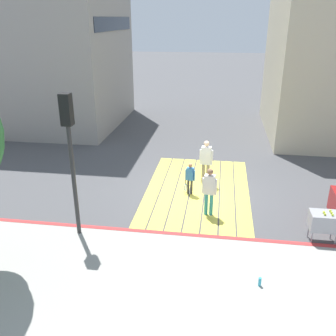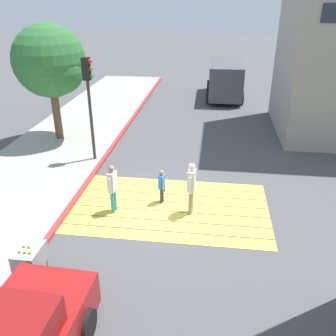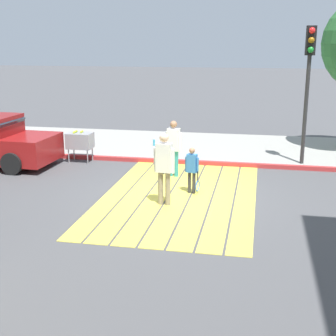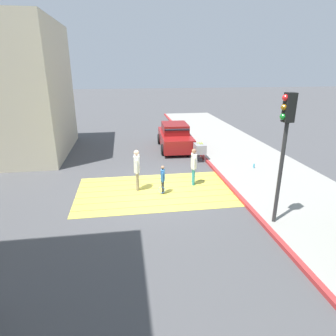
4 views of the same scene
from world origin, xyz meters
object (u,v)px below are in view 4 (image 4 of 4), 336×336
(traffic_light_corner, at_px, (285,134))
(water_bottle, at_px, (254,166))
(pedestrian_child_with_racket, at_px, (163,178))
(car_parked_near_curb, at_px, (175,137))
(pedestrian_adult_lead, at_px, (194,164))
(pedestrian_adult_trailing, at_px, (137,167))
(tennis_ball_cart, at_px, (200,149))

(traffic_light_corner, distance_m, water_bottle, 6.03)
(traffic_light_corner, xyz_separation_m, pedestrian_child_with_racket, (3.27, -2.97, -2.36))
(traffic_light_corner, xyz_separation_m, water_bottle, (-1.63, -5.09, -2.81))
(car_parked_near_curb, height_order, traffic_light_corner, traffic_light_corner)
(car_parked_near_curb, bearing_deg, pedestrian_adult_lead, 87.73)
(pedestrian_child_with_racket, bearing_deg, pedestrian_adult_lead, -152.56)
(pedestrian_adult_trailing, bearing_deg, pedestrian_child_with_racket, 152.42)
(car_parked_near_curb, relative_size, pedestrian_adult_trailing, 2.50)
(car_parked_near_curb, bearing_deg, water_bottle, 124.54)
(tennis_ball_cart, relative_size, pedestrian_child_with_racket, 0.84)
(pedestrian_adult_lead, bearing_deg, water_bottle, -158.42)
(traffic_light_corner, bearing_deg, pedestrian_adult_trailing, -39.30)
(water_bottle, height_order, pedestrian_adult_trailing, pedestrian_adult_trailing)
(pedestrian_adult_lead, bearing_deg, traffic_light_corner, 115.98)
(car_parked_near_curb, bearing_deg, pedestrian_adult_trailing, 66.68)
(car_parked_near_curb, distance_m, pedestrian_adult_lead, 6.02)
(water_bottle, distance_m, pedestrian_adult_lead, 3.77)
(pedestrian_adult_trailing, bearing_deg, tennis_ball_cart, -135.59)
(tennis_ball_cart, distance_m, pedestrian_adult_lead, 3.49)
(tennis_ball_cart, xyz_separation_m, pedestrian_child_with_racket, (2.59, 4.04, -0.02))
(pedestrian_adult_trailing, bearing_deg, water_bottle, -164.89)
(pedestrian_adult_lead, relative_size, pedestrian_adult_trailing, 0.94)
(tennis_ball_cart, bearing_deg, pedestrian_child_with_racket, 57.34)
(car_parked_near_curb, distance_m, tennis_ball_cart, 2.87)
(traffic_light_corner, relative_size, pedestrian_child_with_racket, 3.51)
(pedestrian_adult_lead, bearing_deg, tennis_ball_cart, -109.09)
(car_parked_near_curb, height_order, pedestrian_child_with_racket, car_parked_near_curb)
(car_parked_near_curb, relative_size, pedestrian_adult_lead, 2.67)
(traffic_light_corner, height_order, tennis_ball_cart, traffic_light_corner)
(pedestrian_adult_lead, height_order, pedestrian_adult_trailing, pedestrian_adult_trailing)
(traffic_light_corner, height_order, pedestrian_adult_trailing, traffic_light_corner)
(water_bottle, distance_m, pedestrian_child_with_racket, 5.35)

